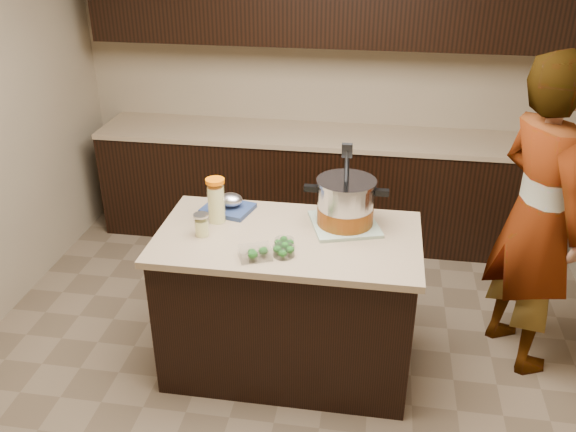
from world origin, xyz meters
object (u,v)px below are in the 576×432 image
island (288,302)px  person (538,217)px  stock_pot (345,205)px  lemonade_pitcher (216,202)px

island → person: person is taller
stock_pot → person: 1.10m
person → lemonade_pitcher: bearing=72.8°
island → stock_pot: size_ratio=3.07×
person → island: bearing=79.3°
island → person: (1.38, 0.35, 0.49)m
island → lemonade_pitcher: size_ratio=5.61×
person → stock_pot: bearing=74.8°
island → stock_pot: bearing=28.5°
island → stock_pot: (0.30, 0.16, 0.58)m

